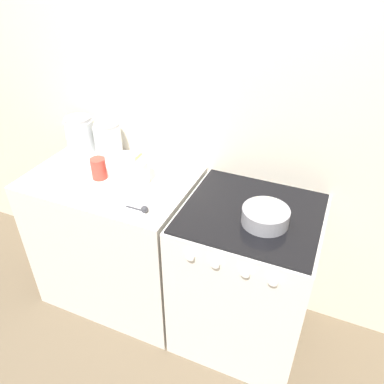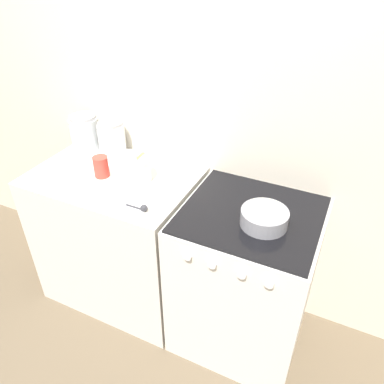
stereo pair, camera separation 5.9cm
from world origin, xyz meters
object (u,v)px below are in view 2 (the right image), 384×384
Objects in this scene: mixing_bowl at (131,168)px; storage_jar_middle at (112,141)px; stove at (244,279)px; storage_jar_left at (85,135)px; baking_pan at (264,217)px; tin_can at (101,167)px.

storage_jar_middle is (-0.26, 0.20, 0.01)m from mixing_bowl.
stove is 1.26m from storage_jar_left.
tin_can is (-0.92, 0.03, 0.02)m from baking_pan.
mixing_bowl is 0.33m from storage_jar_middle.
stove is 4.25× the size of storage_jar_middle.
mixing_bowl reaches higher than tin_can.
storage_jar_middle reaches higher than stove.
mixing_bowl is (-0.67, 0.00, 0.52)m from stove.
baking_pan reaches higher than stove.
storage_jar_left is 1.82× the size of tin_can.
baking_pan is 1.02× the size of storage_jar_left.
tin_can is (0.29, -0.23, -0.03)m from storage_jar_left.
stove is 4.20× the size of storage_jar_left.
storage_jar_middle is at bearing 110.90° from tin_can.
stove is 0.98m from tin_can.
tin_can reaches higher than baking_pan.
storage_jar_middle is at bearing 0.00° from storage_jar_left.
storage_jar_left reaches higher than stove.
baking_pan is at bearing -1.89° from tin_can.
mixing_bowl reaches higher than storage_jar_middle.
storage_jar_middle is (0.20, 0.00, -0.00)m from storage_jar_left.
tin_can is at bearing -178.09° from stove.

